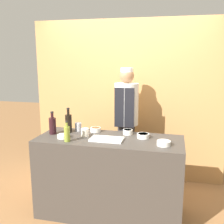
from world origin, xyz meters
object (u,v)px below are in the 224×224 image
at_px(sauce_bowl_yellow, 143,135).
at_px(chef_center, 126,124).
at_px(bottle_soy, 69,123).
at_px(cup_cream, 85,133).
at_px(sauce_bowl_white, 164,143).
at_px(bottle_oil, 67,134).
at_px(sauce_bowl_orange, 63,136).
at_px(cup_steel, 78,127).
at_px(sauce_bowl_brown, 96,129).
at_px(bottle_wine, 53,125).
at_px(cutting_board, 107,139).
at_px(sauce_bowl_green, 128,132).

bearing_deg(sauce_bowl_yellow, chef_center, 117.32).
relative_size(bottle_soy, cup_cream, 3.16).
xyz_separation_m(sauce_bowl_white, bottle_oil, (-1.04, -0.11, 0.06)).
distance_m(sauce_bowl_orange, cup_steel, 0.33).
relative_size(sauce_bowl_orange, chef_center, 0.08).
bearing_deg(sauce_bowl_orange, sauce_bowl_yellow, 13.72).
height_order(sauce_bowl_brown, bottle_oil, bottle_oil).
xyz_separation_m(sauce_bowl_orange, chef_center, (0.58, 0.81, -0.03)).
xyz_separation_m(bottle_oil, bottle_wine, (-0.28, 0.23, 0.02)).
bearing_deg(sauce_bowl_orange, bottle_oil, -49.23).
bearing_deg(cutting_board, bottle_oil, -160.36).
bearing_deg(bottle_oil, bottle_soy, 109.87).
bearing_deg(cup_cream, bottle_wine, 177.66).
bearing_deg(sauce_bowl_white, sauce_bowl_green, 144.23).
relative_size(sauce_bowl_green, cutting_board, 0.31).
bearing_deg(bottle_oil, sauce_bowl_green, 35.16).
bearing_deg(bottle_soy, bottle_wine, -147.30).
height_order(sauce_bowl_white, cutting_board, sauce_bowl_white).
relative_size(bottle_soy, bottle_wine, 1.12).
relative_size(sauce_bowl_green, bottle_soy, 0.37).
bearing_deg(bottle_oil, cup_cream, 59.01).
xyz_separation_m(sauce_bowl_orange, cup_steel, (0.06, 0.32, 0.03)).
relative_size(sauce_bowl_brown, bottle_wine, 0.46).
relative_size(sauce_bowl_white, cup_steel, 1.37).
relative_size(sauce_bowl_orange, bottle_wine, 0.50).
distance_m(sauce_bowl_white, bottle_oil, 1.04).
relative_size(sauce_bowl_white, bottle_soy, 0.46).
xyz_separation_m(bottle_oil, chef_center, (0.49, 0.92, -0.09)).
distance_m(bottle_soy, bottle_oil, 0.36).
distance_m(sauce_bowl_brown, sauce_bowl_green, 0.41).
bearing_deg(chef_center, sauce_bowl_yellow, -62.68).
xyz_separation_m(cup_cream, chef_center, (0.36, 0.70, -0.05)).
relative_size(bottle_wine, chef_center, 0.16).
distance_m(sauce_bowl_green, bottle_soy, 0.73).
bearing_deg(cutting_board, sauce_bowl_brown, 126.87).
distance_m(cutting_board, cup_steel, 0.53).
distance_m(sauce_bowl_brown, bottle_wine, 0.52).
bearing_deg(cutting_board, bottle_wine, 172.86).
bearing_deg(sauce_bowl_orange, cup_cream, 26.32).
xyz_separation_m(bottle_soy, chef_center, (0.61, 0.58, -0.13)).
height_order(sauce_bowl_yellow, bottle_wine, bottle_wine).
bearing_deg(cup_cream, sauce_bowl_white, -6.87).
distance_m(bottle_soy, cup_steel, 0.15).
bearing_deg(sauce_bowl_brown, sauce_bowl_white, -21.49).
xyz_separation_m(sauce_bowl_orange, sauce_bowl_yellow, (0.89, 0.22, 0.01)).
height_order(bottle_soy, bottle_oil, bottle_soy).
relative_size(cutting_board, bottle_oil, 1.59).
height_order(cutting_board, cup_steel, cup_steel).
bearing_deg(chef_center, sauce_bowl_green, -77.44).
relative_size(sauce_bowl_yellow, cup_cream, 1.44).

